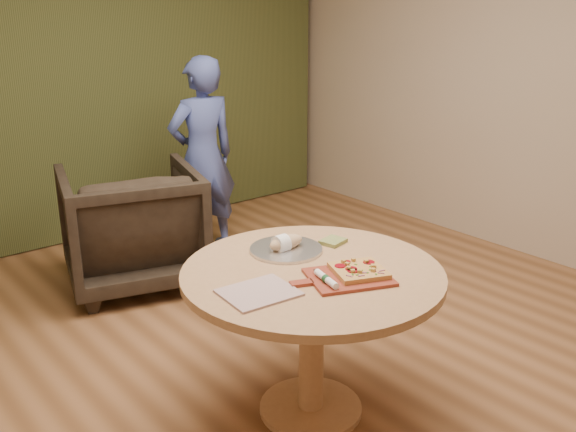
% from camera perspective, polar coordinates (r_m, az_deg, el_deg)
% --- Properties ---
extents(room_shell, '(5.04, 6.04, 2.84)m').
position_cam_1_polar(room_shell, '(2.97, 2.90, 8.68)').
color(room_shell, '#92603A').
rests_on(room_shell, ground).
extents(curtain, '(4.80, 0.14, 2.78)m').
position_cam_1_polar(curtain, '(5.46, -18.54, 12.35)').
color(curtain, '#333B1A').
rests_on(curtain, ground).
extents(pedestal_table, '(1.20, 1.20, 0.75)m').
position_cam_1_polar(pedestal_table, '(2.98, 2.15, -7.29)').
color(pedestal_table, tan).
rests_on(pedestal_table, ground).
extents(pizza_paddle, '(0.47, 0.39, 0.01)m').
position_cam_1_polar(pizza_paddle, '(2.84, 5.24, -5.46)').
color(pizza_paddle, maroon).
rests_on(pizza_paddle, pedestal_table).
extents(flatbread_pizza, '(0.29, 0.29, 0.04)m').
position_cam_1_polar(flatbread_pizza, '(2.87, 6.29, -4.81)').
color(flatbread_pizza, tan).
rests_on(flatbread_pizza, pizza_paddle).
extents(cutlery_roll, '(0.07, 0.20, 0.03)m').
position_cam_1_polar(cutlery_roll, '(2.76, 3.41, -5.61)').
color(cutlery_roll, white).
rests_on(cutlery_roll, pizza_paddle).
extents(newspaper, '(0.32, 0.28, 0.01)m').
position_cam_1_polar(newspaper, '(2.70, -2.62, -6.82)').
color(newspaper, silver).
rests_on(newspaper, pedestal_table).
extents(serving_tray, '(0.36, 0.36, 0.02)m').
position_cam_1_polar(serving_tray, '(3.14, -0.18, -2.98)').
color(serving_tray, silver).
rests_on(serving_tray, pedestal_table).
extents(bread_roll, '(0.19, 0.09, 0.09)m').
position_cam_1_polar(bread_roll, '(3.12, -0.30, -2.40)').
color(bread_roll, tan).
rests_on(bread_roll, serving_tray).
extents(green_packet, '(0.14, 0.12, 0.02)m').
position_cam_1_polar(green_packet, '(3.24, 4.03, -2.27)').
color(green_packet, '#5E6C31').
rests_on(green_packet, pedestal_table).
extents(armchair, '(1.10, 1.06, 0.92)m').
position_cam_1_polar(armchair, '(4.57, -13.72, -0.40)').
color(armchair, black).
rests_on(armchair, ground).
extents(person_standing, '(0.58, 0.41, 1.53)m').
position_cam_1_polar(person_standing, '(5.02, -7.60, 5.27)').
color(person_standing, '#41529B').
rests_on(person_standing, ground).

